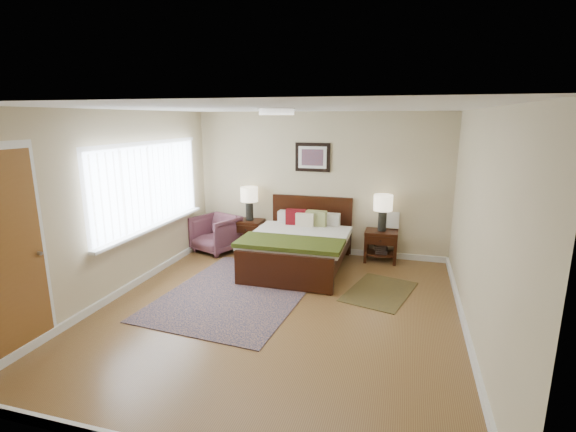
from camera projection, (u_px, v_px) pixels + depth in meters
The scene contains 18 objects.
floor at pixel (278, 310), 5.32m from camera, with size 5.00×5.00×0.00m, color brown.
back_wall at pixel (319, 184), 7.37m from camera, with size 4.50×0.04×2.50m, color #C4B58E.
front_wall at pixel (162, 299), 2.69m from camera, with size 4.50×0.04×2.50m, color #C4B58E.
left_wall at pixel (118, 205), 5.63m from camera, with size 0.04×5.00×2.50m, color #C4B58E.
right_wall at pixel (479, 228), 4.43m from camera, with size 0.04×5.00×2.50m, color #C4B58E.
ceiling at pixel (277, 108), 4.74m from camera, with size 4.50×5.00×0.02m, color white.
window at pixel (151, 187), 6.24m from camera, with size 0.11×2.72×1.32m.
door at pixel (4, 258), 4.03m from camera, with size 0.06×1.00×2.18m.
ceil_fixture at pixel (277, 111), 4.75m from camera, with size 0.44×0.44×0.08m.
bed at pixel (299, 240), 6.72m from camera, with size 1.57×1.88×1.02m.
wall_art at pixel (313, 157), 7.27m from camera, with size 0.62×0.05×0.50m.
nightstand_left at pixel (249, 227), 7.66m from camera, with size 0.47×0.42×0.56m.
nightstand_right at pixel (381, 242), 7.06m from camera, with size 0.54×0.41×0.54m.
lamp_left at pixel (249, 198), 7.55m from camera, with size 0.31×0.31×0.61m.
lamp_right at pixel (383, 206), 6.92m from camera, with size 0.31×0.31×0.61m.
armchair at pixel (216, 234), 7.59m from camera, with size 0.71×0.73×0.66m, color brown.
rug_persian at pixel (238, 292), 5.85m from camera, with size 1.82×2.57×0.01m, color #0B1A39.
rug_navy at pixel (379, 292), 5.87m from camera, with size 0.79×1.18×0.01m, color black.
Camera 1 is at (1.47, -4.68, 2.40)m, focal length 26.00 mm.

